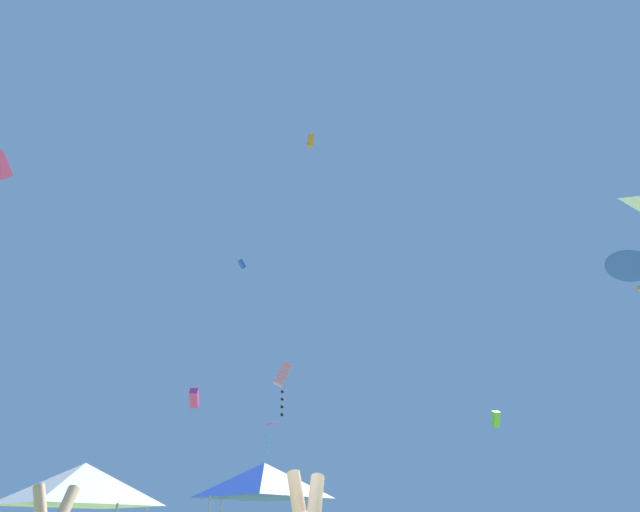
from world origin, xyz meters
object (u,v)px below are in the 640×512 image
canopy_tent_white (81,484)px  kite_purple_diamond (270,425)px  kite_magenta_box (194,398)px  kite_orange_box (311,141)px  kite_pink_box (283,376)px  kite_blue_delta (631,267)px  kite_lime_box (496,419)px  kite_blue_box (242,264)px  canopy_tent_blue (264,480)px

canopy_tent_white → kite_purple_diamond: kite_purple_diamond is taller
kite_magenta_box → kite_orange_box: bearing=40.6°
kite_purple_diamond → kite_pink_box: bearing=-86.7°
kite_pink_box → kite_purple_diamond: bearing=93.3°
kite_pink_box → kite_blue_delta: bearing=-8.3°
kite_lime_box → kite_magenta_box: bearing=-164.6°
kite_magenta_box → kite_pink_box: kite_magenta_box is taller
kite_purple_diamond → kite_blue_box: kite_blue_box is taller
kite_pink_box → kite_blue_box: bearing=102.8°
kite_blue_box → canopy_tent_white: bearing=-91.7°
kite_blue_delta → kite_orange_box: kite_orange_box is taller
kite_blue_delta → kite_lime_box: bearing=92.2°
kite_purple_diamond → kite_lime_box: bearing=-19.7°
kite_magenta_box → kite_blue_delta: (17.06, -9.01, 2.98)m
canopy_tent_blue → kite_lime_box: bearing=42.8°
kite_pink_box → kite_orange_box: 24.68m
canopy_tent_blue → kite_blue_delta: bearing=-7.6°
canopy_tent_white → kite_lime_box: size_ratio=3.07×
canopy_tent_blue → kite_orange_box: 27.75m
kite_pink_box → kite_orange_box: (1.31, 11.99, 21.53)m
kite_magenta_box → kite_orange_box: kite_orange_box is taller
kite_purple_diamond → kite_blue_box: 11.70m
canopy_tent_white → kite_blue_delta: 18.93m
canopy_tent_blue → kite_blue_box: (-3.08, 15.77, 15.99)m
canopy_tent_white → kite_magenta_box: size_ratio=2.85×
canopy_tent_white → kite_blue_box: kite_blue_box is taller
kite_pink_box → canopy_tent_white: bearing=-127.9°
canopy_tent_white → kite_pink_box: 7.88m
kite_magenta_box → kite_orange_box: size_ratio=0.96×
canopy_tent_white → kite_magenta_box: bearing=90.6°
canopy_tent_white → kite_lime_box: kite_lime_box is taller
kite_purple_diamond → kite_orange_box: size_ratio=1.94×
canopy_tent_blue → kite_blue_box: size_ratio=5.03×
kite_pink_box → kite_blue_box: 20.43m
canopy_tent_white → kite_blue_box: size_ratio=4.15×
canopy_tent_white → kite_purple_diamond: 22.65m
canopy_tent_white → canopy_tent_blue: bearing=55.1°
canopy_tent_white → kite_lime_box: (16.43, 17.11, 4.77)m
canopy_tent_blue → kite_lime_box: (12.71, 11.79, 4.25)m
kite_blue_delta → kite_pink_box: bearing=171.7°
kite_purple_diamond → canopy_tent_blue: bearing=-88.4°
kite_magenta_box → canopy_tent_blue: bearing=-62.1°
kite_pink_box → kite_purple_diamond: 16.49m
kite_pink_box → kite_lime_box: bearing=43.8°
kite_lime_box → kite_pink_box: bearing=-136.2°
kite_blue_delta → kite_lime_box: size_ratio=3.37×
canopy_tent_white → kite_magenta_box: (-0.12, 12.56, 4.70)m
kite_blue_delta → kite_pink_box: (-12.74, 1.85, -3.76)m
canopy_tent_white → kite_lime_box: 24.19m
kite_lime_box → kite_orange_box: size_ratio=0.89×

